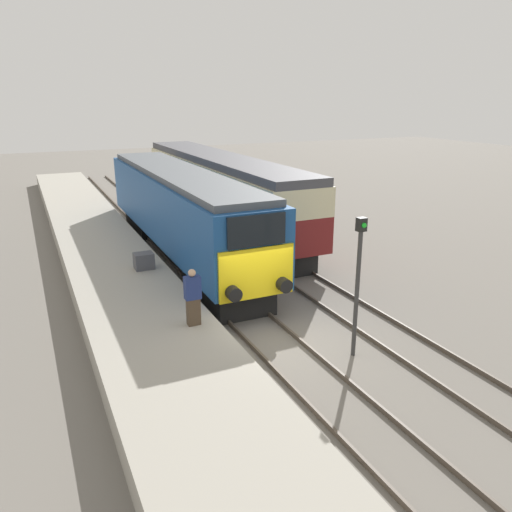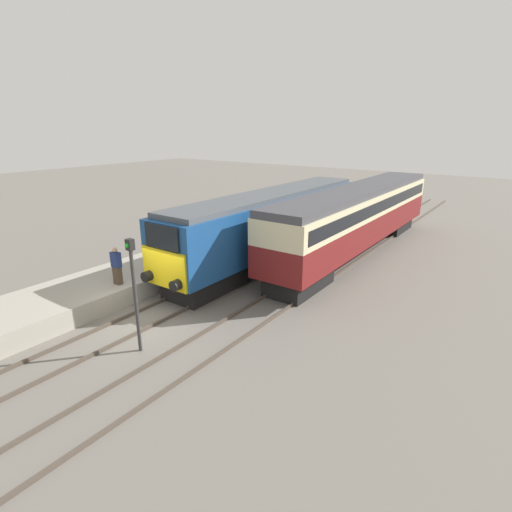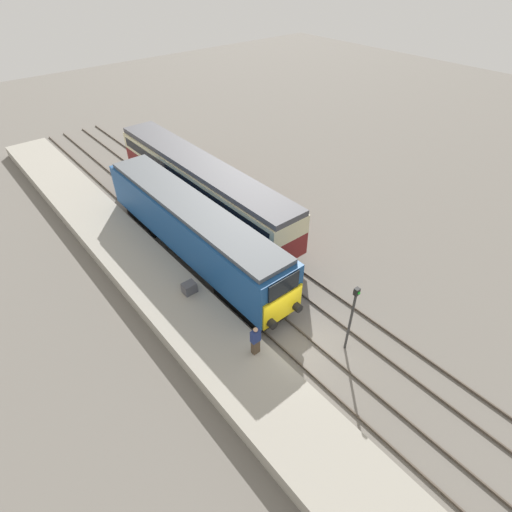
{
  "view_description": "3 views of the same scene",
  "coord_description": "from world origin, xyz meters",
  "px_view_note": "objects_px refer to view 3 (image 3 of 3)",
  "views": [
    {
      "loc": [
        -6.08,
        -11.73,
        6.93
      ],
      "look_at": [
        0.0,
        1.25,
        2.34
      ],
      "focal_mm": 35.0,
      "sensor_mm": 36.0,
      "label": 1
    },
    {
      "loc": [
        11.9,
        -9.01,
        7.32
      ],
      "look_at": [
        1.7,
        5.25,
        1.6
      ],
      "focal_mm": 28.0,
      "sensor_mm": 36.0,
      "label": 2
    },
    {
      "loc": [
        -9.69,
        -8.37,
        15.72
      ],
      "look_at": [
        1.7,
        5.25,
        1.6
      ],
      "focal_mm": 28.0,
      "sensor_mm": 36.0,
      "label": 3
    }
  ],
  "objects_px": {
    "locomotive": "(192,228)",
    "luggage_crate": "(189,288)",
    "passenger_carriage": "(202,183)",
    "signal_post": "(352,314)",
    "person_on_platform": "(256,340)"
  },
  "relations": [
    {
      "from": "locomotive",
      "to": "passenger_carriage",
      "type": "bearing_deg",
      "value": 50.07
    },
    {
      "from": "passenger_carriage",
      "to": "luggage_crate",
      "type": "bearing_deg",
      "value": -128.45
    },
    {
      "from": "passenger_carriage",
      "to": "signal_post",
      "type": "xyz_separation_m",
      "value": [
        -1.7,
        -14.77,
        -0.07
      ]
    },
    {
      "from": "person_on_platform",
      "to": "passenger_carriage",
      "type": "bearing_deg",
      "value": 65.95
    },
    {
      "from": "passenger_carriage",
      "to": "luggage_crate",
      "type": "xyz_separation_m",
      "value": [
        -5.81,
        -7.32,
        -1.29
      ]
    },
    {
      "from": "passenger_carriage",
      "to": "locomotive",
      "type": "bearing_deg",
      "value": -129.93
    },
    {
      "from": "locomotive",
      "to": "passenger_carriage",
      "type": "height_order",
      "value": "passenger_carriage"
    },
    {
      "from": "person_on_platform",
      "to": "luggage_crate",
      "type": "relative_size",
      "value": 2.34
    },
    {
      "from": "person_on_platform",
      "to": "luggage_crate",
      "type": "height_order",
      "value": "person_on_platform"
    },
    {
      "from": "locomotive",
      "to": "person_on_platform",
      "type": "distance_m",
      "value": 8.91
    },
    {
      "from": "locomotive",
      "to": "luggage_crate",
      "type": "bearing_deg",
      "value": -126.52
    },
    {
      "from": "signal_post",
      "to": "luggage_crate",
      "type": "xyz_separation_m",
      "value": [
        -4.11,
        7.45,
        -1.22
      ]
    },
    {
      "from": "passenger_carriage",
      "to": "signal_post",
      "type": "relative_size",
      "value": 4.57
    },
    {
      "from": "locomotive",
      "to": "luggage_crate",
      "type": "height_order",
      "value": "locomotive"
    },
    {
      "from": "signal_post",
      "to": "person_on_platform",
      "type": "bearing_deg",
      "value": 151.88
    }
  ]
}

